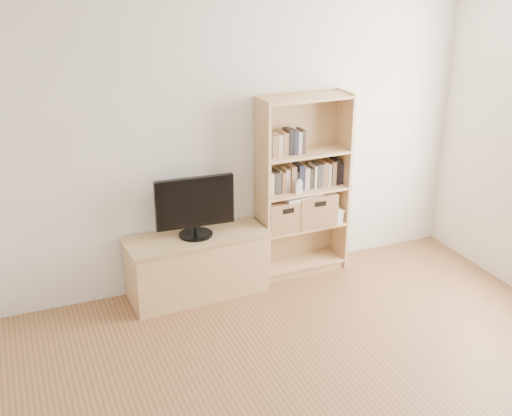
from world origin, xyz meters
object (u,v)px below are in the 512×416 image
tv_stand (197,266)px  basket_left (281,214)px  bookshelf (303,187)px  laptop (299,195)px  baby_monitor (299,187)px  basket_right (313,208)px  television (195,207)px

tv_stand → basket_left: (0.82, 0.06, 0.34)m
basket_left → tv_stand: bearing=-179.0°
bookshelf → laptop: bookshelf is taller
baby_monitor → laptop: 0.15m
baby_monitor → basket_right: (0.19, 0.09, -0.26)m
television → bookshelf: bearing=6.4°
tv_stand → basket_right: bearing=0.2°
tv_stand → basket_left: size_ratio=3.39×
television → laptop: 1.01m
television → basket_right: bearing=6.0°
basket_left → laptop: 0.24m
tv_stand → baby_monitor: bearing=-4.7°
bookshelf → television: bookshelf is taller
tv_stand → television: television is taller
television → basket_right: (1.15, 0.07, -0.21)m
tv_stand → basket_left: bearing=0.9°
tv_stand → baby_monitor: (0.96, -0.02, 0.61)m
basket_left → basket_right: (0.33, 0.01, 0.01)m
basket_right → bookshelf: bearing=180.0°
bookshelf → basket_right: size_ratio=4.52×
bookshelf → basket_right: (0.10, -0.00, -0.22)m
baby_monitor → laptop: size_ratio=0.31×
baby_monitor → basket_left: 0.31m
tv_stand → baby_monitor: size_ratio=10.62×
television → laptop: (1.00, 0.06, -0.06)m
basket_right → basket_left: bearing=-177.4°
television → baby_monitor: television is taller
bookshelf → baby_monitor: (-0.09, -0.10, 0.04)m
television → basket_left: bearing=6.7°
bookshelf → television: bearing=-177.8°
baby_monitor → basket_left: bearing=155.7°
basket_left → laptop: (0.18, -0.00, 0.16)m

